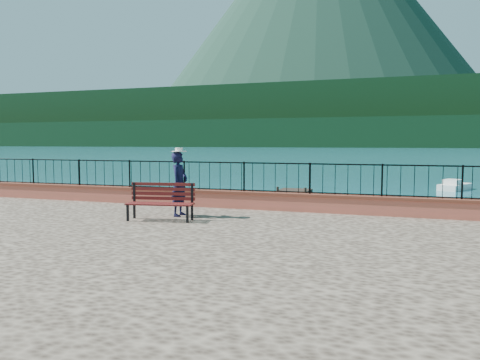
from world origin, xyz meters
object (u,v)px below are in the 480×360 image
Objects in this scene: park_bench at (161,209)px; boat_1 at (379,207)px; boat_0 at (159,196)px; person at (179,184)px; boat_5 at (455,184)px.

park_bench is 12.20m from boat_1.
boat_0 and boat_1 have the same top height.
person is 11.42m from boat_1.
park_bench is 12.93m from boat_0.
boat_1 is 14.73m from boat_5.
park_bench is 0.47× the size of boat_0.
boat_0 is 1.11× the size of boat_1.
person is 25.98m from boat_5.
park_bench reaches higher than boat_0.
park_bench is at bearing -175.61° from boat_5.
person is at bearing -90.34° from boat_1.
person is 0.60× the size of boat_5.
boat_5 is (10.00, 24.86, -1.11)m from park_bench.
boat_1 is (5.29, 9.97, -1.77)m from person.
boat_5 is at bearing -24.77° from person.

